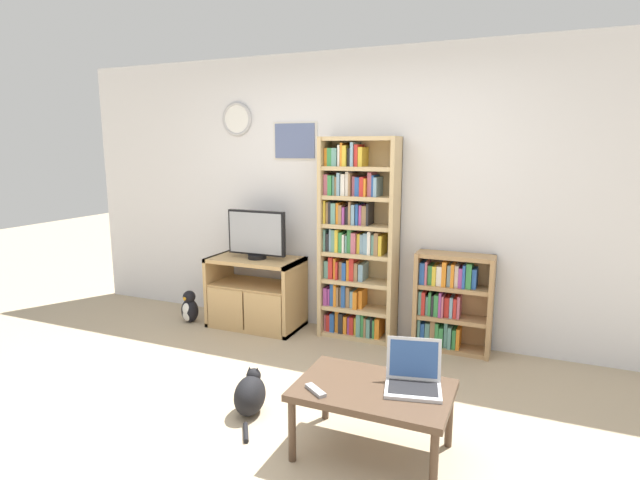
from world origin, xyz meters
TOP-DOWN VIEW (x-y plane):
  - ground_plane at (0.00, 0.00)m, footprint 18.00×18.00m
  - wall_back at (-0.01, 1.94)m, footprint 6.10×0.09m
  - tv_stand at (-0.92, 1.62)m, footprint 0.89×0.50m
  - television at (-0.89, 1.62)m, footprint 0.59×0.18m
  - bookshelf_tall at (0.05, 1.77)m, footprint 0.70×0.28m
  - bookshelf_short at (0.90, 1.79)m, footprint 0.65×0.24m
  - coffee_table at (0.76, 0.07)m, footprint 0.87×0.57m
  - laptop at (0.96, 0.16)m, footprint 0.36×0.34m
  - remote_near_laptop at (0.48, -0.11)m, footprint 0.16×0.13m
  - cat at (-0.12, 0.18)m, footprint 0.29×0.48m
  - penguin_figurine at (-1.60, 1.46)m, footprint 0.18×0.16m

SIDE VIEW (x-z plane):
  - ground_plane at x=0.00m, z-range 0.00..0.00m
  - cat at x=-0.12m, z-range -0.02..0.28m
  - penguin_figurine at x=-1.60m, z-range -0.01..0.31m
  - tv_stand at x=-0.92m, z-range 0.00..0.69m
  - coffee_table at x=0.76m, z-range 0.16..0.57m
  - remote_near_laptop at x=0.48m, z-range 0.41..0.43m
  - bookshelf_short at x=0.90m, z-range 0.00..0.86m
  - laptop at x=0.96m, z-range 0.35..0.60m
  - bookshelf_tall at x=0.05m, z-range -0.02..1.81m
  - television at x=-0.89m, z-range 0.69..1.15m
  - wall_back at x=-0.01m, z-range 0.01..2.61m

